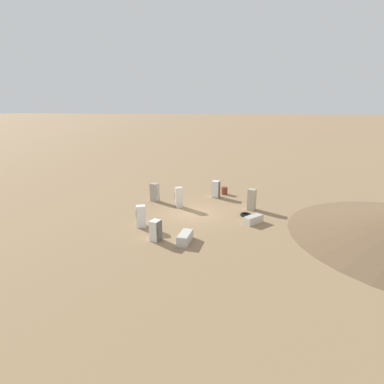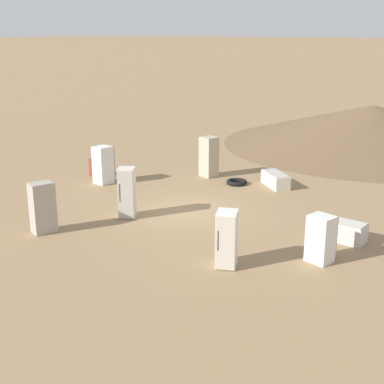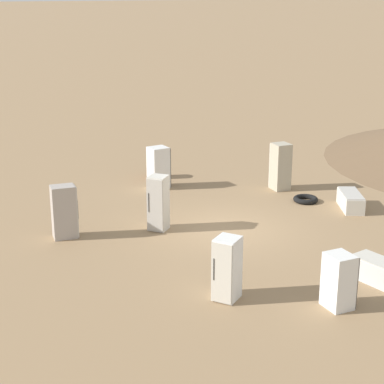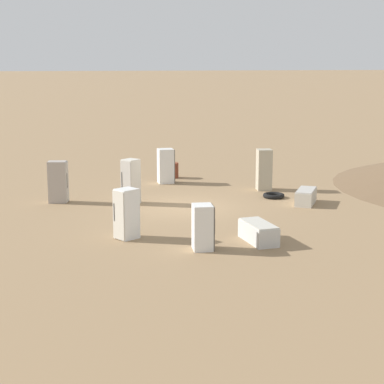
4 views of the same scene
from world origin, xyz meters
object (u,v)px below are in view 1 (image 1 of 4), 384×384
at_px(discarded_fridge_0, 216,189).
at_px(discarded_fridge_5, 252,199).
at_px(discarded_fridge_1, 155,192).
at_px(scrap_tire, 246,215).
at_px(discarded_fridge_6, 179,197).
at_px(discarded_fridge_2, 185,237).
at_px(discarded_fridge_7, 156,230).
at_px(rusty_barrel, 224,191).
at_px(discarded_fridge_3, 253,219).
at_px(discarded_fridge_4, 141,216).

bearing_deg(discarded_fridge_0, discarded_fridge_5, 55.67).
distance_m(discarded_fridge_1, scrap_tire, 9.11).
height_order(discarded_fridge_6, scrap_tire, discarded_fridge_6).
distance_m(discarded_fridge_2, discarded_fridge_7, 2.04).
distance_m(scrap_tire, rusty_barrel, 6.66).
relative_size(discarded_fridge_5, rusty_barrel, 2.43).
relative_size(discarded_fridge_1, rusty_barrel, 2.25).
distance_m(discarded_fridge_6, discarded_fridge_7, 7.24).
relative_size(discarded_fridge_3, rusty_barrel, 2.25).
relative_size(discarded_fridge_1, discarded_fridge_2, 1.01).
distance_m(discarded_fridge_4, discarded_fridge_5, 9.93).
relative_size(discarded_fridge_0, discarded_fridge_6, 0.90).
bearing_deg(discarded_fridge_1, discarded_fridge_4, 28.81).
height_order(discarded_fridge_2, discarded_fridge_3, discarded_fridge_2).
height_order(discarded_fridge_1, discarded_fridge_2, discarded_fridge_1).
bearing_deg(discarded_fridge_6, discarded_fridge_1, 33.64).
distance_m(discarded_fridge_2, discarded_fridge_3, 6.26).
xyz_separation_m(discarded_fridge_1, discarded_fridge_5, (0.07, 9.20, 0.07)).
height_order(discarded_fridge_4, discarded_fridge_6, discarded_fridge_6).
relative_size(discarded_fridge_6, discarded_fridge_7, 1.30).
xyz_separation_m(discarded_fridge_2, discarded_fridge_4, (-1.69, -3.96, 0.51)).
height_order(discarded_fridge_4, scrap_tire, discarded_fridge_4).
bearing_deg(rusty_barrel, discarded_fridge_4, -23.27).
bearing_deg(discarded_fridge_4, rusty_barrel, -50.40).
xyz_separation_m(discarded_fridge_2, discarded_fridge_6, (-6.93, -2.69, 0.60)).
bearing_deg(discarded_fridge_3, discarded_fridge_0, 159.77).
bearing_deg(rusty_barrel, discarded_fridge_1, -55.47).
bearing_deg(discarded_fridge_6, scrap_tire, -131.11).
distance_m(discarded_fridge_0, scrap_tire, 5.94).
xyz_separation_m(discarded_fridge_1, discarded_fridge_4, (6.37, 1.53, -0.03)).
xyz_separation_m(discarded_fridge_0, discarded_fridge_6, (4.03, -2.59, 0.09)).
height_order(discarded_fridge_1, scrap_tire, discarded_fridge_1).
bearing_deg(discarded_fridge_6, discarded_fridge_5, -114.99).
bearing_deg(discarded_fridge_7, discarded_fridge_1, -147.20).
relative_size(discarded_fridge_0, discarded_fridge_7, 1.17).
distance_m(discarded_fridge_1, discarded_fridge_2, 9.77).
xyz_separation_m(discarded_fridge_1, discarded_fridge_2, (8.06, 5.49, -0.54)).
bearing_deg(discarded_fridge_0, discarded_fridge_7, -5.81).
bearing_deg(discarded_fridge_3, discarded_fridge_6, -162.35).
distance_m(discarded_fridge_5, discarded_fridge_6, 6.48).
xyz_separation_m(discarded_fridge_0, rusty_barrel, (-1.27, 0.66, -0.45)).
distance_m(discarded_fridge_0, discarded_fridge_7, 11.40).
bearing_deg(rusty_barrel, discarded_fridge_0, -27.60).
bearing_deg(discarded_fridge_0, discarded_fridge_2, 4.20).
xyz_separation_m(discarded_fridge_5, rusty_barrel, (-4.25, -3.14, -0.55)).
height_order(scrap_tire, rusty_barrel, rusty_barrel).
relative_size(discarded_fridge_2, rusty_barrel, 2.23).
height_order(discarded_fridge_4, discarded_fridge_5, discarded_fridge_5).
bearing_deg(discarded_fridge_4, discarded_fridge_6, -40.82).
relative_size(discarded_fridge_0, discarded_fridge_3, 0.96).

